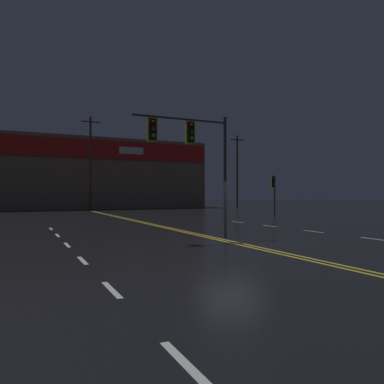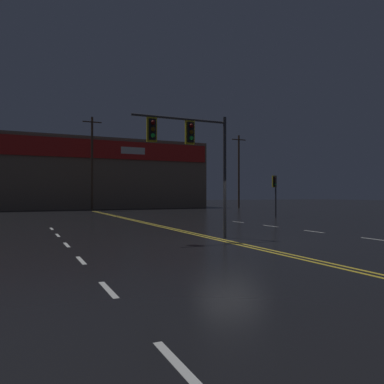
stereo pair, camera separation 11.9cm
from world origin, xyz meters
TOP-DOWN VIEW (x-y plane):
  - ground_plane at (0.00, 0.00)m, footprint 200.00×200.00m
  - road_markings at (1.30, -1.74)m, footprint 17.73×60.00m
  - traffic_signal_median at (-1.18, 1.36)m, footprint 4.25×0.36m
  - traffic_signal_corner_northeast at (11.95, 12.81)m, footprint 0.42×0.36m
  - building_backdrop at (0.00, 39.72)m, footprint 33.32×10.23m
  - utility_pole_row at (-1.14, 32.33)m, footprint 46.00×0.26m

SIDE VIEW (x-z plane):
  - ground_plane at x=0.00m, z-range 0.00..0.00m
  - road_markings at x=1.30m, z-range 0.00..0.01m
  - traffic_signal_corner_northeast at x=11.95m, z-range 0.82..4.29m
  - traffic_signal_median at x=-1.18m, z-range 1.37..6.63m
  - building_backdrop at x=0.00m, z-range 0.02..9.21m
  - utility_pole_row at x=-1.14m, z-range 0.01..11.09m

